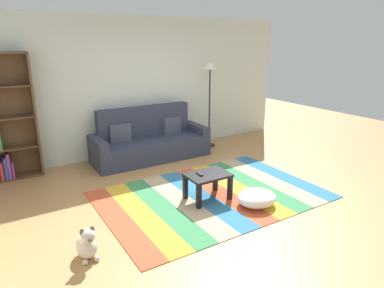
# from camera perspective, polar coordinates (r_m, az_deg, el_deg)

# --- Properties ---
(ground_plane) EXTENTS (14.00, 14.00, 0.00)m
(ground_plane) POSITION_cam_1_polar(r_m,az_deg,el_deg) (5.24, 3.46, -8.39)
(ground_plane) COLOR #B27F4C
(back_wall) EXTENTS (6.80, 0.10, 2.70)m
(back_wall) POSITION_cam_1_polar(r_m,az_deg,el_deg) (7.03, -8.54, 9.53)
(back_wall) COLOR silver
(back_wall) RESTS_ON ground_plane
(rug) EXTENTS (3.26, 2.19, 0.01)m
(rug) POSITION_cam_1_polar(r_m,az_deg,el_deg) (5.21, 3.30, -8.51)
(rug) COLOR #C64C2D
(rug) RESTS_ON ground_plane
(couch) EXTENTS (2.26, 0.80, 1.00)m
(couch) POSITION_cam_1_polar(r_m,az_deg,el_deg) (6.73, -7.10, 0.41)
(couch) COLOR #2D3347
(couch) RESTS_ON ground_plane
(coffee_table) EXTENTS (0.62, 0.45, 0.39)m
(coffee_table) POSITION_cam_1_polar(r_m,az_deg,el_deg) (4.96, 2.64, -5.92)
(coffee_table) COLOR black
(coffee_table) RESTS_ON rug
(pouf) EXTENTS (0.57, 0.49, 0.22)m
(pouf) POSITION_cam_1_polar(r_m,az_deg,el_deg) (4.93, 10.79, -8.85)
(pouf) COLOR white
(pouf) RESTS_ON rug
(dog) EXTENTS (0.22, 0.35, 0.40)m
(dog) POSITION_cam_1_polar(r_m,az_deg,el_deg) (3.94, -17.17, -15.78)
(dog) COLOR beige
(dog) RESTS_ON ground_plane
(standing_lamp) EXTENTS (0.32, 0.32, 1.81)m
(standing_lamp) POSITION_cam_1_polar(r_m,az_deg,el_deg) (7.27, 3.02, 11.21)
(standing_lamp) COLOR black
(standing_lamp) RESTS_ON ground_plane
(tv_remote) EXTENTS (0.07, 0.15, 0.02)m
(tv_remote) POSITION_cam_1_polar(r_m,az_deg,el_deg) (4.89, 1.29, -5.03)
(tv_remote) COLOR black
(tv_remote) RESTS_ON coffee_table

